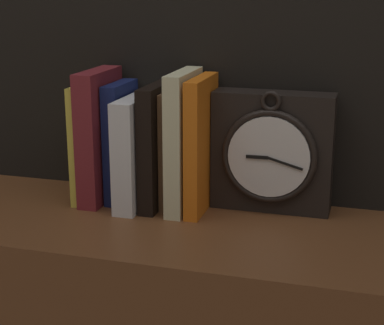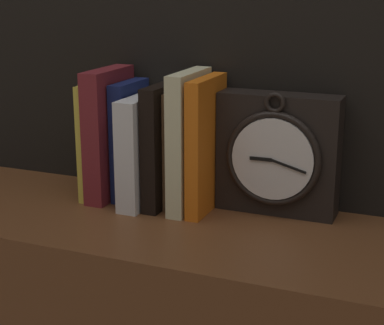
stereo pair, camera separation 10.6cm
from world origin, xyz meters
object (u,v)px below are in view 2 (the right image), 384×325
clock (277,154)px  book_slot1_maroon (109,134)px  book_slot2_navy (130,140)px  book_slot5_brown (179,148)px  book_slot0_yellow (98,139)px  book_slot6_cream (189,141)px  book_slot3_white (144,150)px  book_slot7_orange (206,145)px  book_slot4_black (164,145)px

clock → book_slot1_maroon: 0.32m
book_slot2_navy → book_slot5_brown: 0.10m
book_slot0_yellow → book_slot2_navy: bearing=8.5°
book_slot0_yellow → book_slot6_cream: 0.19m
clock → book_slot1_maroon: (-0.32, -0.04, 0.02)m
book_slot2_navy → book_slot5_brown: size_ratio=1.04×
book_slot2_navy → book_slot3_white: (0.04, -0.02, -0.01)m
book_slot1_maroon → book_slot7_orange: bearing=-0.0°
book_slot2_navy → book_slot6_cream: bearing=-6.8°
book_slot0_yellow → book_slot5_brown: book_slot0_yellow is taller
book_slot2_navy → book_slot7_orange: bearing=-5.0°
book_slot4_black → book_slot7_orange: 0.08m
book_slot5_brown → book_slot7_orange: size_ratio=0.88×
book_slot2_navy → book_slot3_white: size_ratio=1.10×
book_slot6_cream → book_slot4_black: bearing=177.9°
book_slot2_navy → book_slot7_orange: (0.16, -0.01, 0.01)m
book_slot4_black → book_slot5_brown: book_slot4_black is taller
clock → book_slot0_yellow: 0.35m
book_slot1_maroon → book_slot4_black: book_slot1_maroon is taller
book_slot4_black → book_slot6_cream: 0.05m
book_slot2_navy → book_slot3_white: 0.05m
book_slot3_white → book_slot5_brown: book_slot5_brown is taller
book_slot0_yellow → book_slot5_brown: 0.17m
book_slot1_maroon → book_slot7_orange: size_ratio=1.02×
book_slot0_yellow → book_slot1_maroon: book_slot1_maroon is taller
book_slot2_navy → book_slot7_orange: size_ratio=0.92×
book_slot2_navy → book_slot4_black: book_slot4_black is taller
book_slot2_navy → book_slot1_maroon: bearing=-159.3°
book_slot4_black → book_slot6_cream: bearing=-2.1°
book_slot5_brown → book_slot6_cream: book_slot6_cream is taller
book_slot1_maroon → book_slot4_black: size_ratio=1.10×
book_slot4_black → book_slot2_navy: bearing=170.1°
book_slot1_maroon → book_slot7_orange: (0.20, -0.00, -0.00)m
clock → book_slot1_maroon: book_slot1_maroon is taller
book_slot1_maroon → book_slot2_navy: size_ratio=1.11×
book_slot3_white → book_slot5_brown: (0.06, 0.02, 0.01)m
book_slot3_white → book_slot7_orange: 0.12m
book_slot5_brown → book_slot7_orange: (0.06, -0.01, 0.01)m
book_slot1_maroon → book_slot5_brown: book_slot1_maroon is taller
book_slot3_white → book_slot5_brown: bearing=18.9°
book_slot6_cream → book_slot0_yellow: bearing=178.3°
book_slot1_maroon → book_slot6_cream: (0.16, -0.00, 0.00)m
book_slot2_navy → book_slot6_cream: size_ratio=0.89×
book_slot0_yellow → book_slot7_orange: size_ratio=0.91×
book_slot6_cream → book_slot7_orange: bearing=2.4°
clock → book_slot2_navy: size_ratio=1.00×
book_slot7_orange → book_slot0_yellow: bearing=178.9°
book_slot0_yellow → book_slot3_white: bearing=-6.3°
book_slot1_maroon → book_slot3_white: bearing=-5.3°
clock → book_slot7_orange: (-0.12, -0.04, 0.01)m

